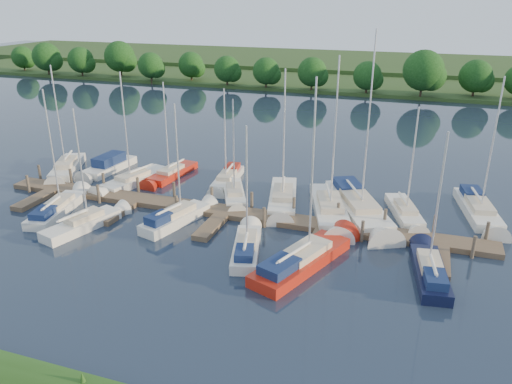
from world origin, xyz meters
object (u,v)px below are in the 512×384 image
(dock, at_px, (222,215))
(sailboat_n_5, at_px, (234,195))
(sailboat_n_0, at_px, (67,170))
(motorboat, at_px, (108,167))
(sailboat_s_2, at_px, (177,219))

(dock, distance_m, sailboat_n_5, 3.96)
(sailboat_n_0, height_order, motorboat, sailboat_n_0)
(sailboat_n_0, relative_size, sailboat_n_5, 1.21)
(motorboat, distance_m, sailboat_s_2, 14.62)
(sailboat_n_0, distance_m, sailboat_s_2, 16.94)
(sailboat_n_5, bearing_deg, sailboat_n_0, -28.29)
(motorboat, height_order, sailboat_n_5, sailboat_n_5)
(sailboat_n_0, distance_m, sailboat_n_5, 17.85)
(sailboat_n_5, xyz_separation_m, sailboat_s_2, (-2.34, -5.95, 0.08))
(dock, distance_m, sailboat_n_0, 18.98)
(motorboat, relative_size, sailboat_n_5, 0.80)
(motorboat, relative_size, sailboat_s_2, 0.74)
(sailboat_n_0, bearing_deg, sailboat_n_5, 152.40)
(sailboat_n_0, xyz_separation_m, motorboat, (3.59, 1.62, 0.10))
(sailboat_n_5, bearing_deg, motorboat, -35.48)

